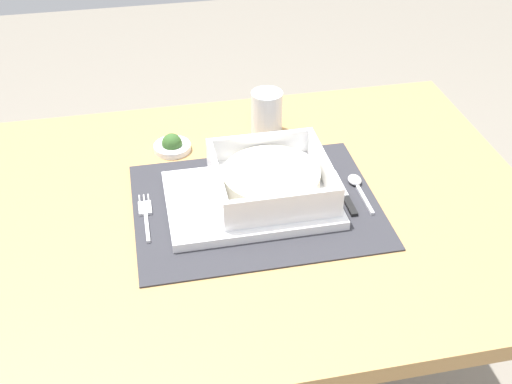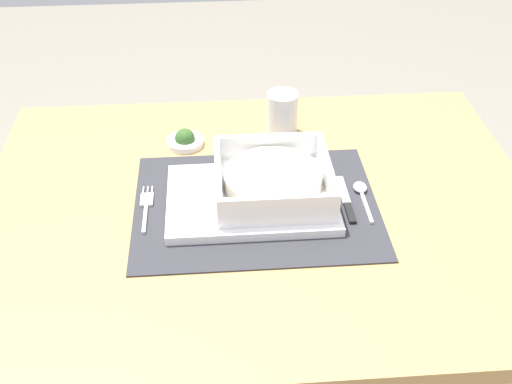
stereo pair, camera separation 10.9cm
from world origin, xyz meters
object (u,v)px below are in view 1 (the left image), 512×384
butter_knife (344,195)px  bread_knife (332,199)px  porridge_bowl (271,179)px  drinking_glass (267,114)px  fork (146,214)px  spoon (357,184)px  dining_table (259,249)px  condiment_saucer (172,145)px

butter_knife → bread_knife: 0.03m
porridge_bowl → drinking_glass: bearing=79.6°
fork → spoon: bearing=0.1°
fork → butter_knife: size_ratio=0.97×
butter_knife → drinking_glass: size_ratio=1.51×
fork → drinking_glass: drinking_glass is taller
spoon → drinking_glass: (-0.12, 0.22, 0.03)m
spoon → butter_knife: bearing=-136.4°
spoon → fork: bearing=-174.6°
dining_table → fork: fork is taller
butter_knife → condiment_saucer: 0.35m
porridge_bowl → spoon: porridge_bowl is taller
drinking_glass → spoon: bearing=-62.2°
bread_knife → dining_table: bearing=173.0°
drinking_glass → dining_table: bearing=-105.4°
fork → spoon: (0.38, 0.01, 0.00)m
butter_knife → condiment_saucer: bearing=140.4°
butter_knife → condiment_saucer: (-0.28, 0.22, 0.00)m
spoon → condiment_saucer: size_ratio=1.57×
porridge_bowl → fork: 0.22m
spoon → butter_knife: spoon is taller
fork → bread_knife: size_ratio=0.95×
dining_table → porridge_bowl: bearing=26.7°
dining_table → drinking_glass: 0.28m
porridge_bowl → bread_knife: 0.11m
drinking_glass → fork: bearing=-138.5°
porridge_bowl → condiment_saucer: 0.25m
porridge_bowl → condiment_saucer: porridge_bowl is taller
dining_table → condiment_saucer: 0.27m
dining_table → bread_knife: (0.12, -0.02, 0.11)m
dining_table → fork: (-0.19, 0.00, 0.11)m
spoon → bread_knife: (-0.06, -0.03, -0.00)m
fork → drinking_glass: (0.26, 0.23, 0.03)m
dining_table → spoon: (0.18, 0.01, 0.11)m
dining_table → drinking_glass: drinking_glass is taller
butter_knife → drinking_glass: (-0.09, 0.25, 0.03)m
dining_table → condiment_saucer: size_ratio=13.55×
spoon → porridge_bowl: bearing=-175.9°
condiment_saucer → spoon: bearing=-31.4°
butter_knife → bread_knife: (-0.02, -0.01, -0.00)m
spoon → bread_knife: spoon is taller
fork → condiment_saucer: size_ratio=1.79×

